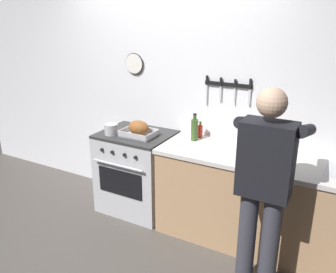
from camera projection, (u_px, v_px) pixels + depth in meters
The scene contains 13 objects.
ground_plane at pixel (97, 263), 3.19m from camera, with size 8.00×8.00×0.00m, color #4C4742.
wall_back at pixel (170, 92), 3.86m from camera, with size 6.00×0.13×2.60m.
counter_block at pixel (265, 203), 3.30m from camera, with size 2.03×0.65×0.90m.
stove at pixel (137, 171), 3.95m from camera, with size 0.76×0.67×0.90m.
person_cook at pixel (265, 182), 2.61m from camera, with size 0.51×0.63×1.66m.
roasting_pan at pixel (139, 129), 3.69m from camera, with size 0.35×0.26×0.17m.
saucepan at pixel (111, 129), 3.75m from camera, with size 0.14×0.14×0.11m.
cutting_board at pixel (272, 161), 3.08m from camera, with size 0.36×0.24×0.02m, color tan.
bottle_vinegar at pixel (288, 143), 3.24m from camera, with size 0.06×0.06×0.24m.
bottle_soy_sauce at pixel (241, 141), 3.32m from camera, with size 0.06×0.06×0.21m.
bottle_cooking_oil at pixel (281, 144), 3.17m from camera, with size 0.07×0.07×0.29m.
bottle_hot_sauce at pixel (200, 131), 3.66m from camera, with size 0.05×0.05×0.17m.
bottle_olive_oil at pixel (194, 129), 3.56m from camera, with size 0.07×0.07×0.28m.
Camera 1 is at (1.82, -1.98, 2.14)m, focal length 38.01 mm.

